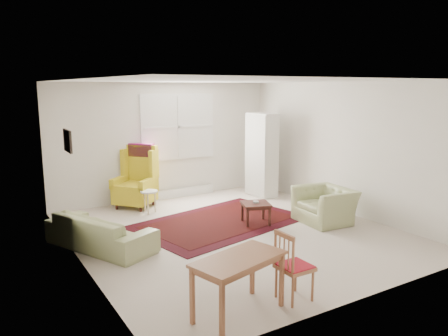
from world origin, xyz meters
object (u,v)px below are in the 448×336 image
desk (239,286)px  coffee_table (256,213)px  cabinet (262,155)px  sofa (100,225)px  desk_chair (295,265)px  wingback_chair (134,177)px  armchair (325,202)px  stool (149,202)px

desk → coffee_table: bearing=51.4°
cabinet → coffee_table: bearing=-130.8°
sofa → desk: size_ratio=1.75×
sofa → coffee_table: 2.70m
cabinet → desk_chair: 4.93m
wingback_chair → desk: (-0.53, -4.66, -0.31)m
sofa → armchair: 3.90m
sofa → coffee_table: (2.68, -0.26, -0.17)m
desk → desk_chair: 0.74m
armchair → wingback_chair: size_ratio=0.76×
wingback_chair → cabinet: cabinet is taller
wingback_chair → stool: (0.09, -0.54, -0.41)m
stool → cabinet: 2.77m
coffee_table → armchair: bearing=-26.0°
sofa → cabinet: cabinet is taller
armchair → stool: bearing=-126.8°
wingback_chair → desk: 4.70m
cabinet → wingback_chair: bearing=167.2°
wingback_chair → stool: bearing=-31.6°
desk_chair → stool: bearing=1.3°
armchair → desk: armchair is taller
stool → desk: bearing=-98.6°
stool → desk_chair: (0.11, -4.16, 0.19)m
armchair → desk: bearing=-53.7°
wingback_chair → coffee_table: 2.65m
armchair → desk: (-3.11, -1.94, -0.05)m
armchair → desk: 3.66m
desk → armchair: bearing=31.9°
armchair → desk_chair: (-2.38, -1.98, 0.04)m
cabinet → desk: cabinet is taller
stool → desk: (-0.62, -4.11, 0.10)m
armchair → desk_chair: 3.09m
armchair → stool: 3.31m
armchair → cabinet: size_ratio=0.52×
desk_chair → coffee_table: bearing=-26.5°
sofa → stool: (1.32, 1.36, -0.14)m
coffee_table → cabinet: bearing=51.3°
coffee_table → stool: (-1.36, 1.63, 0.03)m
wingback_chair → coffee_table: wingback_chair is taller
sofa → cabinet: (4.01, 1.39, 0.56)m
armchair → stool: (-2.49, 2.18, -0.15)m
coffee_table → cabinet: 2.24m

